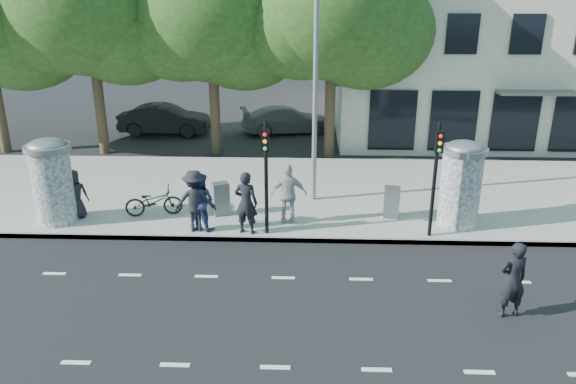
{
  "coord_description": "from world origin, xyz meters",
  "views": [
    {
      "loc": [
        0.59,
        -11.36,
        7.13
      ],
      "look_at": [
        0.04,
        3.5,
        1.59
      ],
      "focal_mm": 35.0,
      "sensor_mm": 36.0,
      "label": 1
    }
  ],
  "objects_px": {
    "traffic_pole_far": "(436,169)",
    "bicycle": "(154,201)",
    "ad_column_right": "(461,182)",
    "cabinet_right": "(392,202)",
    "ped_c": "(201,201)",
    "ped_d": "(195,201)",
    "car_right": "(287,119)",
    "ped_b": "(246,203)",
    "man_road": "(513,280)",
    "traffic_pole_near": "(266,167)",
    "car_mid": "(165,119)",
    "ped_a": "(75,194)",
    "ad_column_left": "(52,179)",
    "street_lamp": "(316,62)",
    "cabinet_left": "(221,199)",
    "ped_e": "(289,194)"
  },
  "relations": [
    {
      "from": "ped_a",
      "to": "ped_d",
      "type": "bearing_deg",
      "value": 155.96
    },
    {
      "from": "ad_column_right",
      "to": "man_road",
      "type": "height_order",
      "value": "ad_column_right"
    },
    {
      "from": "traffic_pole_near",
      "to": "bicycle",
      "type": "xyz_separation_m",
      "value": [
        -3.69,
        1.28,
        -1.61
      ]
    },
    {
      "from": "ad_column_right",
      "to": "man_road",
      "type": "distance_m",
      "value": 4.87
    },
    {
      "from": "ped_c",
      "to": "ped_e",
      "type": "height_order",
      "value": "ped_e"
    },
    {
      "from": "ad_column_right",
      "to": "car_mid",
      "type": "distance_m",
      "value": 16.34
    },
    {
      "from": "traffic_pole_near",
      "to": "car_right",
      "type": "xyz_separation_m",
      "value": [
        0.08,
        12.73,
        -1.57
      ]
    },
    {
      "from": "traffic_pole_near",
      "to": "man_road",
      "type": "relative_size",
      "value": 1.85
    },
    {
      "from": "traffic_pole_near",
      "to": "ped_d",
      "type": "height_order",
      "value": "traffic_pole_near"
    },
    {
      "from": "ad_column_left",
      "to": "ped_c",
      "type": "bearing_deg",
      "value": -4.84
    },
    {
      "from": "car_mid",
      "to": "ped_e",
      "type": "bearing_deg",
      "value": -149.34
    },
    {
      "from": "street_lamp",
      "to": "cabinet_left",
      "type": "xyz_separation_m",
      "value": [
        -2.97,
        -1.4,
        -4.11
      ]
    },
    {
      "from": "ped_a",
      "to": "ped_b",
      "type": "xyz_separation_m",
      "value": [
        5.48,
        -0.96,
        0.17
      ]
    },
    {
      "from": "ad_column_left",
      "to": "traffic_pole_near",
      "type": "xyz_separation_m",
      "value": [
        6.6,
        -0.71,
        0.69
      ]
    },
    {
      "from": "ped_c",
      "to": "ped_d",
      "type": "relative_size",
      "value": 0.94
    },
    {
      "from": "bicycle",
      "to": "ped_d",
      "type": "bearing_deg",
      "value": -137.47
    },
    {
      "from": "street_lamp",
      "to": "car_mid",
      "type": "relative_size",
      "value": 1.79
    },
    {
      "from": "ped_a",
      "to": "cabinet_right",
      "type": "bearing_deg",
      "value": 170.07
    },
    {
      "from": "cabinet_right",
      "to": "ped_d",
      "type": "bearing_deg",
      "value": -159.8
    },
    {
      "from": "traffic_pole_far",
      "to": "car_mid",
      "type": "distance_m",
      "value": 16.35
    },
    {
      "from": "ped_e",
      "to": "man_road",
      "type": "relative_size",
      "value": 1.03
    },
    {
      "from": "traffic_pole_far",
      "to": "ped_a",
      "type": "height_order",
      "value": "traffic_pole_far"
    },
    {
      "from": "man_road",
      "to": "traffic_pole_near",
      "type": "bearing_deg",
      "value": -47.73
    },
    {
      "from": "ad_column_right",
      "to": "man_road",
      "type": "relative_size",
      "value": 1.44
    },
    {
      "from": "ped_c",
      "to": "cabinet_left",
      "type": "distance_m",
      "value": 1.25
    },
    {
      "from": "ped_c",
      "to": "man_road",
      "type": "height_order",
      "value": "ped_c"
    },
    {
      "from": "ad_column_right",
      "to": "car_mid",
      "type": "xyz_separation_m",
      "value": [
        -11.8,
        11.27,
        -0.8
      ]
    },
    {
      "from": "ped_b",
      "to": "traffic_pole_near",
      "type": "bearing_deg",
      "value": -172.57
    },
    {
      "from": "ad_column_right",
      "to": "ped_a",
      "type": "height_order",
      "value": "ad_column_right"
    },
    {
      "from": "ped_d",
      "to": "cabinet_right",
      "type": "height_order",
      "value": "ped_d"
    },
    {
      "from": "ad_column_left",
      "to": "car_right",
      "type": "bearing_deg",
      "value": 60.93
    },
    {
      "from": "man_road",
      "to": "ped_c",
      "type": "bearing_deg",
      "value": -42.23
    },
    {
      "from": "bicycle",
      "to": "ad_column_right",
      "type": "bearing_deg",
      "value": -104.64
    },
    {
      "from": "ped_b",
      "to": "car_right",
      "type": "relative_size",
      "value": 0.42
    },
    {
      "from": "car_right",
      "to": "ped_b",
      "type": "bearing_deg",
      "value": 162.73
    },
    {
      "from": "traffic_pole_near",
      "to": "ped_a",
      "type": "xyz_separation_m",
      "value": [
        -6.08,
        1.02,
        -1.3
      ]
    },
    {
      "from": "ped_d",
      "to": "bicycle",
      "type": "relative_size",
      "value": 1.05
    },
    {
      "from": "ad_column_right",
      "to": "bicycle",
      "type": "distance_m",
      "value": 9.55
    },
    {
      "from": "traffic_pole_far",
      "to": "bicycle",
      "type": "relative_size",
      "value": 1.9
    },
    {
      "from": "traffic_pole_near",
      "to": "cabinet_right",
      "type": "distance_m",
      "value": 4.39
    },
    {
      "from": "ped_d",
      "to": "car_mid",
      "type": "height_order",
      "value": "ped_d"
    },
    {
      "from": "bicycle",
      "to": "car_mid",
      "type": "relative_size",
      "value": 0.4
    },
    {
      "from": "ad_column_right",
      "to": "bicycle",
      "type": "relative_size",
      "value": 1.48
    },
    {
      "from": "traffic_pole_near",
      "to": "cabinet_right",
      "type": "height_order",
      "value": "traffic_pole_near"
    },
    {
      "from": "ped_e",
      "to": "traffic_pole_far",
      "type": "bearing_deg",
      "value": 165.02
    },
    {
      "from": "traffic_pole_far",
      "to": "cabinet_right",
      "type": "bearing_deg",
      "value": 123.96
    },
    {
      "from": "man_road",
      "to": "car_right",
      "type": "distance_m",
      "value": 17.61
    },
    {
      "from": "man_road",
      "to": "bicycle",
      "type": "height_order",
      "value": "man_road"
    },
    {
      "from": "man_road",
      "to": "cabinet_left",
      "type": "relative_size",
      "value": 1.73
    },
    {
      "from": "man_road",
      "to": "cabinet_left",
      "type": "xyz_separation_m",
      "value": [
        -7.38,
        5.37,
        -0.24
      ]
    }
  ]
}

